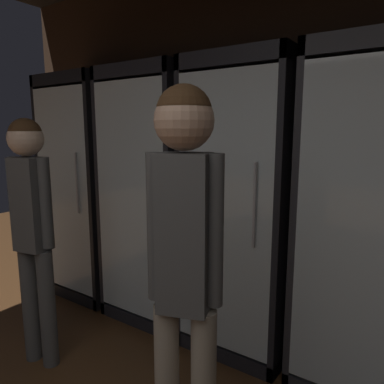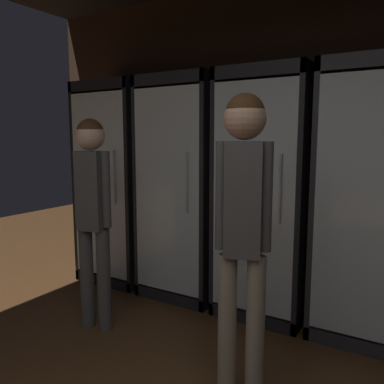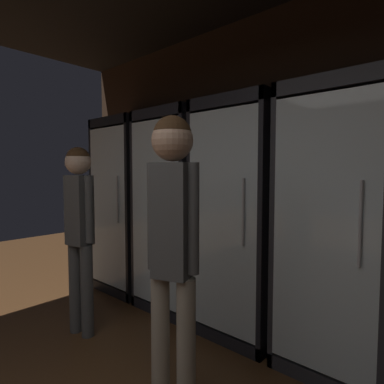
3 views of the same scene
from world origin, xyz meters
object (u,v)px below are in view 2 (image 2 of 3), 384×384
object	(u,v)px
shopper_near	(93,201)
cooler_right	(372,205)
cooler_far_left	(121,184)
cooler_left	(186,190)
shopper_far	(243,212)
cooler_center	(267,197)

from	to	relation	value
shopper_near	cooler_right	bearing A→B (deg)	28.40
cooler_far_left	shopper_near	bearing A→B (deg)	-59.10
cooler_left	cooler_right	xyz separation A→B (m)	(1.58, -0.00, -0.00)
cooler_left	shopper_far	xyz separation A→B (m)	(1.07, -1.12, 0.08)
cooler_left	cooler_center	xyz separation A→B (m)	(0.79, -0.00, -0.01)
cooler_left	cooler_center	bearing A→B (deg)	-0.00
cooler_center	cooler_left	bearing A→B (deg)	180.00
cooler_center	cooler_right	world-z (taller)	same
cooler_far_left	cooler_center	size ratio (longest dim) A/B	1.00
cooler_far_left	cooler_right	xyz separation A→B (m)	(2.37, -0.00, -0.00)
cooler_far_left	shopper_far	size ratio (longest dim) A/B	1.18
cooler_far_left	cooler_right	world-z (taller)	same
cooler_right	shopper_far	distance (m)	1.23
cooler_far_left	cooler_left	bearing A→B (deg)	0.10
cooler_far_left	cooler_center	xyz separation A→B (m)	(1.58, 0.00, -0.01)
cooler_left	shopper_far	size ratio (longest dim) A/B	1.18
cooler_center	cooler_right	bearing A→B (deg)	-0.12
cooler_far_left	shopper_near	xyz separation A→B (m)	(0.58, -0.97, 0.01)
cooler_center	shopper_far	size ratio (longest dim) A/B	1.18
cooler_far_left	shopper_near	world-z (taller)	cooler_far_left
cooler_center	shopper_far	distance (m)	1.16
cooler_far_left	cooler_right	size ratio (longest dim) A/B	1.00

